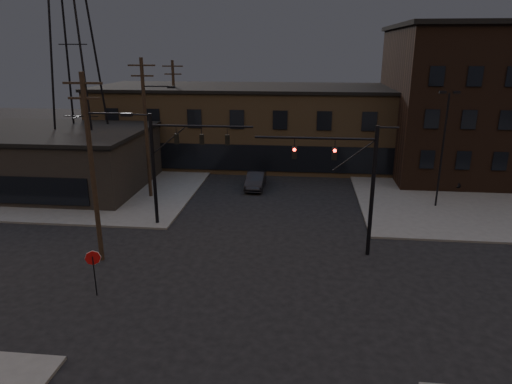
# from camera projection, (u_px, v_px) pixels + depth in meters

# --- Properties ---
(ground) EXTENTS (140.00, 140.00, 0.00)m
(ground) POSITION_uv_depth(u_px,v_px,m) (255.00, 284.00, 24.60)
(ground) COLOR black
(ground) RESTS_ON ground
(sidewalk_ne) EXTENTS (30.00, 30.00, 0.15)m
(sidewalk_ne) POSITION_uv_depth(u_px,v_px,m) (511.00, 182.00, 43.17)
(sidewalk_ne) COLOR #474744
(sidewalk_ne) RESTS_ON ground
(sidewalk_nw) EXTENTS (30.00, 30.00, 0.15)m
(sidewalk_nw) POSITION_uv_depth(u_px,v_px,m) (70.00, 169.00, 47.70)
(sidewalk_nw) COLOR #474744
(sidewalk_nw) RESTS_ON ground
(building_row) EXTENTS (40.00, 12.00, 8.00)m
(building_row) POSITION_uv_depth(u_px,v_px,m) (283.00, 126.00, 49.94)
(building_row) COLOR brown
(building_row) RESTS_ON ground
(building_right) EXTENTS (22.00, 16.00, 14.00)m
(building_right) POSITION_uv_depth(u_px,v_px,m) (506.00, 103.00, 44.88)
(building_right) COLOR black
(building_right) RESTS_ON ground
(building_left) EXTENTS (16.00, 12.00, 5.00)m
(building_left) POSITION_uv_depth(u_px,v_px,m) (54.00, 161.00, 41.08)
(building_left) COLOR black
(building_left) RESTS_ON ground
(traffic_signal_near) EXTENTS (7.12, 0.24, 8.00)m
(traffic_signal_near) POSITION_uv_depth(u_px,v_px,m) (354.00, 177.00, 26.83)
(traffic_signal_near) COLOR black
(traffic_signal_near) RESTS_ON ground
(traffic_signal_far) EXTENTS (7.12, 0.24, 8.00)m
(traffic_signal_far) POSITION_uv_depth(u_px,v_px,m) (171.00, 157.00, 31.37)
(traffic_signal_far) COLOR black
(traffic_signal_far) RESTS_ON ground
(stop_sign) EXTENTS (0.72, 0.33, 2.48)m
(stop_sign) POSITION_uv_depth(u_px,v_px,m) (93.00, 263.00, 22.99)
(stop_sign) COLOR black
(stop_sign) RESTS_ON ground
(utility_pole_near) EXTENTS (3.70, 0.28, 11.00)m
(utility_pole_near) POSITION_uv_depth(u_px,v_px,m) (93.00, 165.00, 25.70)
(utility_pole_near) COLOR black
(utility_pole_near) RESTS_ON ground
(utility_pole_mid) EXTENTS (3.70, 0.28, 11.50)m
(utility_pole_mid) POSITION_uv_depth(u_px,v_px,m) (147.00, 126.00, 37.10)
(utility_pole_mid) COLOR black
(utility_pole_mid) RESTS_ON ground
(utility_pole_far) EXTENTS (2.20, 0.28, 11.00)m
(utility_pole_far) POSITION_uv_depth(u_px,v_px,m) (175.00, 111.00, 48.69)
(utility_pole_far) COLOR black
(utility_pole_far) RESTS_ON ground
(transmission_tower) EXTENTS (7.00, 7.00, 25.00)m
(transmission_tower) POSITION_uv_depth(u_px,v_px,m) (73.00, 44.00, 39.75)
(transmission_tower) COLOR black
(transmission_tower) RESTS_ON ground
(lot_light_a) EXTENTS (1.50, 0.28, 9.14)m
(lot_light_a) POSITION_uv_depth(u_px,v_px,m) (444.00, 139.00, 34.88)
(lot_light_a) COLOR black
(lot_light_a) RESTS_ON ground
(lot_light_b) EXTENTS (1.50, 0.28, 9.14)m
(lot_light_b) POSITION_uv_depth(u_px,v_px,m) (500.00, 130.00, 39.00)
(lot_light_b) COLOR black
(lot_light_b) RESTS_ON ground
(parked_car_lot_a) EXTENTS (4.70, 3.21, 1.49)m
(parked_car_lot_a) POSITION_uv_depth(u_px,v_px,m) (473.00, 180.00, 40.92)
(parked_car_lot_a) COLOR black
(parked_car_lot_a) RESTS_ON sidewalk_ne
(parked_car_lot_b) EXTENTS (5.25, 2.87, 1.44)m
(parked_car_lot_b) POSITION_uv_depth(u_px,v_px,m) (463.00, 167.00, 45.28)
(parked_car_lot_b) COLOR #B0B0B2
(parked_car_lot_b) RESTS_ON sidewalk_ne
(car_crossing) EXTENTS (1.60, 4.46, 1.47)m
(car_crossing) POSITION_uv_depth(u_px,v_px,m) (256.00, 180.00, 41.33)
(car_crossing) COLOR black
(car_crossing) RESTS_ON ground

